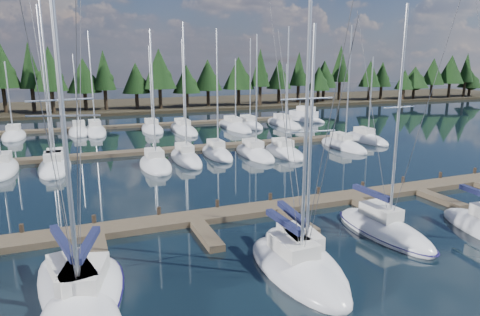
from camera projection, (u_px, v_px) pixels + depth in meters
name	position (u px, v px, depth m)	size (l,w,h in m)	color
ground	(220.00, 170.00, 40.67)	(260.00, 260.00, 0.00)	black
far_shore	(132.00, 106.00, 94.97)	(220.00, 30.00, 0.60)	black
main_dock	(281.00, 210.00, 29.17)	(44.00, 6.13, 0.90)	brown
back_docks	(174.00, 135.00, 58.37)	(50.00, 21.80, 0.40)	brown
front_sailboat_0	(76.00, 299.00, 18.13)	(4.77, 10.28, 15.87)	silver
front_sailboat_1	(84.00, 301.00, 17.96)	(5.31, 9.19, 14.85)	silver
front_sailboat_2	(296.00, 268.00, 20.76)	(3.26, 7.90, 15.52)	silver
front_sailboat_3	(302.00, 259.00, 21.83)	(3.52, 8.48, 12.58)	silver
front_sailboat_4	(384.00, 230.00, 25.51)	(3.09, 7.87, 13.88)	silver
back_sailboat_rows	(185.00, 140.00, 54.63)	(45.07, 32.79, 16.24)	silver
motor_yacht_right	(304.00, 118.00, 73.02)	(6.00, 8.75, 4.17)	silver
tree_line	(121.00, 75.00, 83.45)	(182.47, 12.12, 13.52)	black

